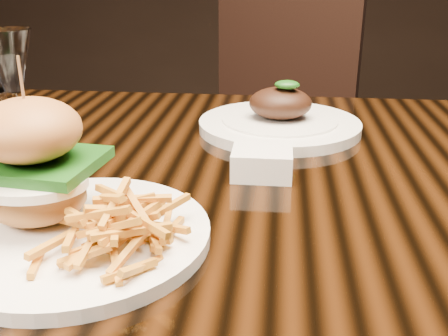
# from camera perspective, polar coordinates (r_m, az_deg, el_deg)

# --- Properties ---
(dining_table) EXTENTS (1.60, 0.90, 0.75)m
(dining_table) POSITION_cam_1_polar(r_m,az_deg,el_deg) (0.79, 2.78, -5.29)
(dining_table) COLOR black
(dining_table) RESTS_ON ground
(burger_plate) EXTENTS (0.29, 0.29, 0.19)m
(burger_plate) POSITION_cam_1_polar(r_m,az_deg,el_deg) (0.57, -16.82, -3.21)
(burger_plate) COLOR white
(burger_plate) RESTS_ON dining_table
(ramekin) EXTENTS (0.09, 0.09, 0.04)m
(ramekin) POSITION_cam_1_polar(r_m,az_deg,el_deg) (0.73, 4.18, 0.75)
(ramekin) COLOR white
(ramekin) RESTS_ON dining_table
(wine_glass) EXTENTS (0.07, 0.07, 0.19)m
(wine_glass) POSITION_cam_1_polar(r_m,az_deg,el_deg) (0.83, -22.26, 10.31)
(wine_glass) COLOR white
(wine_glass) RESTS_ON dining_table
(far_dish) EXTENTS (0.28, 0.28, 0.09)m
(far_dish) POSITION_cam_1_polar(r_m,az_deg,el_deg) (0.93, 6.08, 5.14)
(far_dish) COLOR white
(far_dish) RESTS_ON dining_table
(chair_far) EXTENTS (0.58, 0.58, 0.95)m
(chair_far) POSITION_cam_1_polar(r_m,az_deg,el_deg) (1.66, 5.37, 4.30)
(chair_far) COLOR black
(chair_far) RESTS_ON ground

